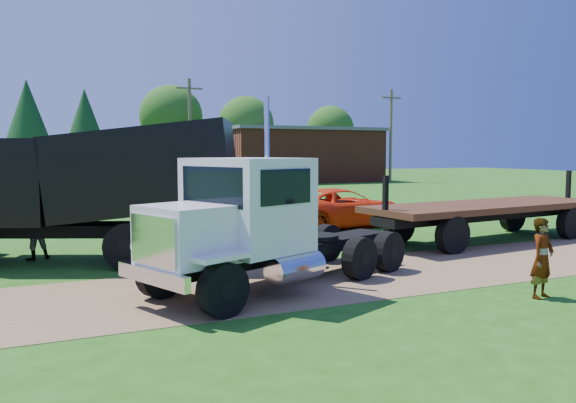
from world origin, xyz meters
name	(u,v)px	position (x,y,z in m)	size (l,w,h in m)	color
ground	(315,281)	(0.00, 0.00, 0.00)	(140.00, 140.00, 0.00)	#225312
dirt_track	(315,280)	(0.00, 0.00, 0.01)	(120.00, 4.20, 0.01)	brown
white_semi_tractor	(251,225)	(-1.72, -0.41, 1.44)	(7.02, 4.59, 4.20)	black
black_dump_truck	(87,184)	(-4.56, 4.49, 2.09)	(8.79, 5.72, 3.80)	black
orange_pickup	(339,208)	(4.96, 7.76, 0.77)	(2.56, 5.54, 1.54)	#EE340B
flatbed_trailer	(487,212)	(7.82, 2.85, 0.97)	(9.09, 3.53, 2.27)	#3B1F13
spectator_a	(542,258)	(3.49, -3.24, 0.82)	(0.60, 0.39, 1.63)	#999999
spectator_b	(34,230)	(-5.92, 5.42, 0.82)	(0.80, 0.62, 1.64)	#999999
brick_building	(295,155)	(18.00, 40.00, 2.66)	(15.40, 10.40, 5.30)	maroon
tan_shed	(155,158)	(4.00, 40.00, 2.42)	(6.20, 5.40, 4.70)	tan
utility_poles	(190,131)	(6.00, 35.00, 4.71)	(42.20, 0.28, 9.00)	brown
tree_row	(127,121)	(2.96, 49.35, 6.11)	(54.65, 13.91, 10.41)	#352215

